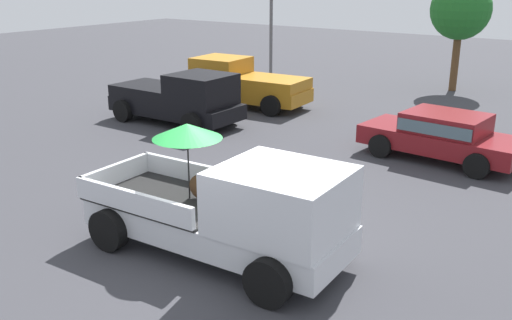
% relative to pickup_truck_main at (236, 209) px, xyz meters
% --- Properties ---
extents(ground_plane, '(80.00, 80.00, 0.00)m').
position_rel_pickup_truck_main_xyz_m(ground_plane, '(-0.45, -0.03, -0.98)').
color(ground_plane, '#38383D').
extents(pickup_truck_main, '(5.13, 2.44, 2.35)m').
position_rel_pickup_truck_main_xyz_m(pickup_truck_main, '(0.00, 0.00, 0.00)').
color(pickup_truck_main, black).
rests_on(pickup_truck_main, ground).
extents(pickup_truck_red, '(4.92, 2.44, 1.80)m').
position_rel_pickup_truck_main_xyz_m(pickup_truck_red, '(-7.45, 10.15, -0.10)').
color(pickup_truck_red, black).
rests_on(pickup_truck_red, ground).
extents(pickup_truck_far, '(4.80, 2.17, 1.80)m').
position_rel_pickup_truck_main_xyz_m(pickup_truck_far, '(-7.52, 6.65, -0.10)').
color(pickup_truck_far, black).
rests_on(pickup_truck_far, ground).
extents(parked_sedan_far, '(4.42, 2.23, 1.33)m').
position_rel_pickup_truck_main_xyz_m(parked_sedan_far, '(1.09, 7.90, -0.24)').
color(parked_sedan_far, black).
rests_on(parked_sedan_far, ground).
extents(motel_sign, '(1.40, 0.16, 4.60)m').
position_rel_pickup_truck_main_xyz_m(motel_sign, '(-10.44, 16.49, 2.29)').
color(motel_sign, '#59595B').
rests_on(motel_sign, ground).
extents(tree_by_lot, '(2.53, 2.53, 4.72)m').
position_rel_pickup_truck_main_xyz_m(tree_by_lot, '(-1.74, 17.89, 2.44)').
color(tree_by_lot, brown).
rests_on(tree_by_lot, ground).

